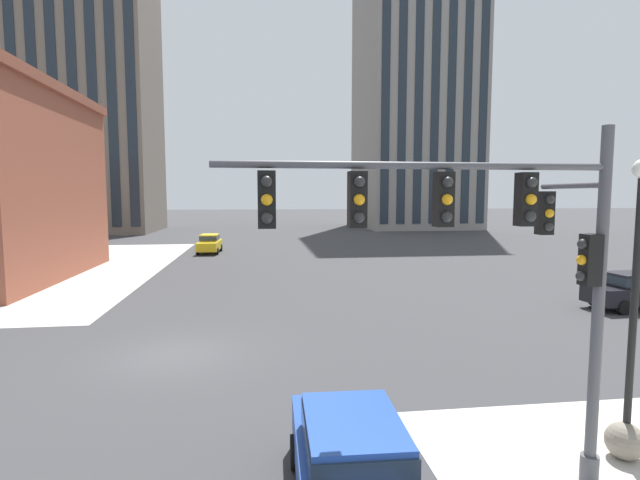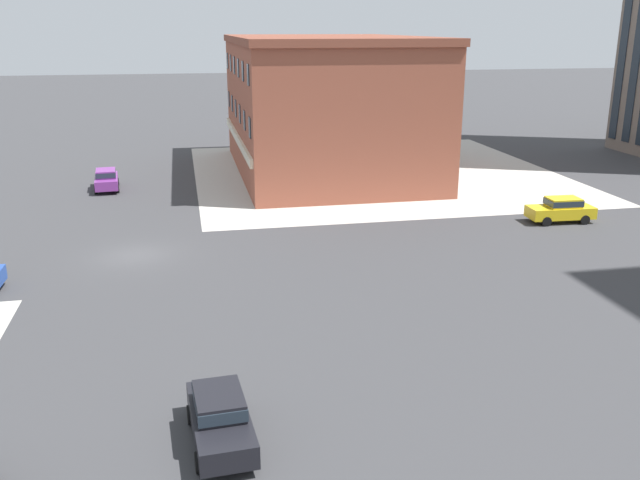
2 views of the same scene
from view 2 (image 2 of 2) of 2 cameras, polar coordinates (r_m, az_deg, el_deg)
The scene contains 6 objects.
ground_plane at distance 41.36m, azimuth -15.07°, elevation -1.22°, with size 320.00×320.00×0.00m, color #38383A.
sidewalk_far_corner at distance 62.90m, azimuth 4.51°, elevation 5.60°, with size 32.00×32.00×0.02m, color #B7B2A8.
car_main_southbound_near at distance 49.25m, azimuth 19.35°, elevation 2.45°, with size 2.04×4.47×1.68m.
car_main_southbound_far at distance 22.74m, azimuth -8.28°, elevation -14.20°, with size 4.51×2.11×1.68m.
car_cross_eastbound at distance 58.37m, azimuth -17.27°, elevation 4.87°, with size 4.53×2.16×1.68m.
storefront_block_near_corner at distance 62.40m, azimuth 0.44°, elevation 11.09°, with size 25.49×15.93×11.87m.
Camera 2 is at (39.22, 3.09, 12.75)m, focal length 38.65 mm.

